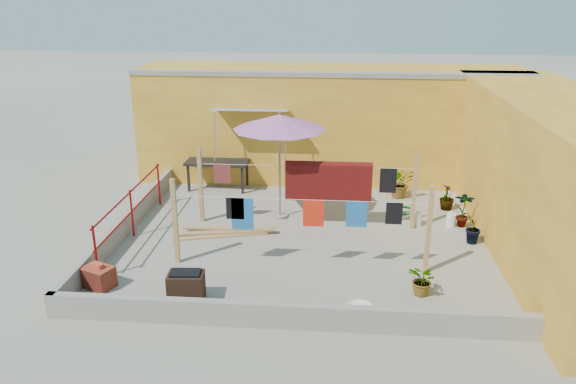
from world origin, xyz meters
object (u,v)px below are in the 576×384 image
object	(u,v)px
water_jug_a	(451,220)
green_hose	(404,210)
brazier	(186,286)
water_jug_b	(417,219)
plant_back_a	(400,183)
brick_stack	(98,277)
white_basin	(360,307)
patio_umbrella	(279,123)
outdoor_table	(218,163)

from	to	relation	value
water_jug_a	green_hose	xyz separation A→B (m)	(-0.98, 0.88, -0.12)
brazier	water_jug_b	xyz separation A→B (m)	(4.57, 3.83, -0.11)
green_hose	plant_back_a	distance (m)	1.11
brick_stack	water_jug_b	bearing A→B (deg)	28.92
water_jug_b	white_basin	bearing A→B (deg)	-110.63
brick_stack	brazier	distance (m)	1.80
brick_stack	plant_back_a	bearing A→B (deg)	41.61
green_hose	brick_stack	bearing A→B (deg)	-144.44
water_jug_b	green_hose	distance (m)	0.92
water_jug_a	water_jug_b	world-z (taller)	water_jug_b
white_basin	water_jug_a	distance (m)	4.51
white_basin	plant_back_a	size ratio (longest dim) A/B	0.55
brick_stack	water_jug_a	xyz separation A→B (m)	(7.13, 3.52, -0.05)
brazier	patio_umbrella	bearing A→B (deg)	72.59
patio_umbrella	green_hose	xyz separation A→B (m)	(3.10, 0.64, -2.33)
outdoor_table	water_jug_b	world-z (taller)	outdoor_table
white_basin	plant_back_a	distance (m)	5.98
brick_stack	brazier	xyz separation A→B (m)	(1.77, -0.33, 0.07)
white_basin	plant_back_a	xyz separation A→B (m)	(1.26, 5.83, 0.37)
white_basin	water_jug_b	xyz separation A→B (m)	(1.46, 3.89, 0.12)
brazier	green_hose	world-z (taller)	brazier
outdoor_table	plant_back_a	distance (m)	5.04
plant_back_a	water_jug_b	bearing A→B (deg)	-84.05
patio_umbrella	outdoor_table	bearing A→B (deg)	134.28
outdoor_table	water_jug_b	xyz separation A→B (m)	(5.22, -2.23, -0.57)
water_jug_a	plant_back_a	bearing A→B (deg)	117.44
patio_umbrella	green_hose	size ratio (longest dim) A/B	5.08
white_basin	green_hose	size ratio (longest dim) A/B	0.85
water_jug_a	plant_back_a	size ratio (longest dim) A/B	0.43
outdoor_table	brazier	distance (m)	6.11
patio_umbrella	brazier	size ratio (longest dim) A/B	4.06
water_jug_b	patio_umbrella	bearing A→B (deg)	175.66
brazier	white_basin	bearing A→B (deg)	-1.10
patio_umbrella	white_basin	world-z (taller)	patio_umbrella
outdoor_table	brazier	size ratio (longest dim) A/B	2.66
plant_back_a	green_hose	bearing A→B (deg)	-89.12
brazier	plant_back_a	world-z (taller)	plant_back_a
brazier	plant_back_a	size ratio (longest dim) A/B	0.81
patio_umbrella	water_jug_a	world-z (taller)	patio_umbrella
brick_stack	white_basin	xyz separation A→B (m)	(4.87, -0.39, -0.17)
green_hose	water_jug_a	bearing A→B (deg)	-41.66
brick_stack	brazier	bearing A→B (deg)	-10.50
brick_stack	white_basin	size ratio (longest dim) A/B	1.49
outdoor_table	water_jug_a	bearing A→B (deg)	-20.20
brazier	water_jug_a	world-z (taller)	brazier
patio_umbrella	water_jug_b	xyz separation A→B (m)	(3.29, -0.25, -2.20)
water_jug_a	plant_back_a	distance (m)	2.19
brick_stack	water_jug_a	world-z (taller)	brick_stack
green_hose	plant_back_a	size ratio (longest dim) A/B	0.65
outdoor_table	green_hose	xyz separation A→B (m)	(5.04, -1.34, -0.70)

